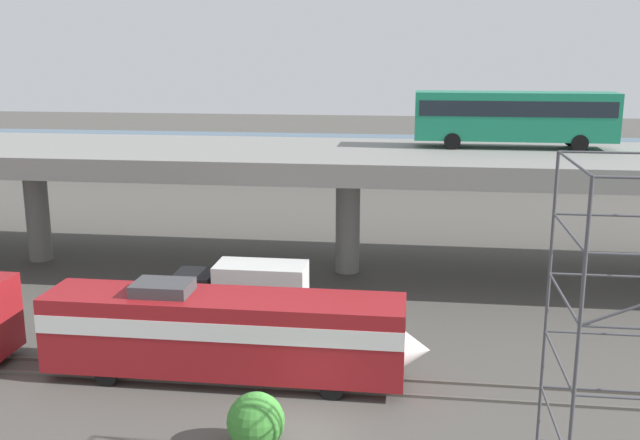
# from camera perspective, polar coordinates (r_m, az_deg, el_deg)

# --- Properties ---
(ground_plane) EXTENTS (260.00, 260.00, 0.00)m
(ground_plane) POSITION_cam_1_polar(r_m,az_deg,el_deg) (27.97, -1.89, -16.08)
(ground_plane) COLOR #4C4944
(rail_strip_near) EXTENTS (110.00, 0.12, 0.12)m
(rail_strip_near) POSITION_cam_1_polar(r_m,az_deg,el_deg) (30.83, -0.87, -13.02)
(rail_strip_near) COLOR #59544C
(rail_strip_near) RESTS_ON ground_plane
(rail_strip_far) EXTENTS (110.00, 0.12, 0.12)m
(rail_strip_far) POSITION_cam_1_polar(r_m,az_deg,el_deg) (32.08, -0.50, -11.92)
(rail_strip_far) COLOR #59544C
(rail_strip_far) RESTS_ON ground_plane
(train_locomotive) EXTENTS (16.10, 3.04, 4.18)m
(train_locomotive) POSITION_cam_1_polar(r_m,az_deg,el_deg) (31.12, -6.12, -8.54)
(train_locomotive) COLOR maroon
(train_locomotive) RESTS_ON ground_plane
(highway_overpass) EXTENTS (96.00, 11.81, 7.69)m
(highway_overpass) POSITION_cam_1_polar(r_m,az_deg,el_deg) (44.77, 2.21, 4.44)
(highway_overpass) COLOR gray
(highway_overpass) RESTS_ON ground_plane
(transit_bus_on_overpass) EXTENTS (12.00, 2.68, 3.40)m
(transit_bus_on_overpass) POSITION_cam_1_polar(r_m,az_deg,el_deg) (46.69, 14.86, 7.93)
(transit_bus_on_overpass) COLOR #197A56
(transit_bus_on_overpass) RESTS_ON highway_overpass
(service_truck_west) EXTENTS (6.80, 2.46, 3.04)m
(service_truck_west) POSITION_cam_1_polar(r_m,az_deg,el_deg) (37.89, -5.88, -5.40)
(service_truck_west) COLOR black
(service_truck_west) RESTS_ON ground_plane
(pier_parking_lot) EXTENTS (77.89, 11.83, 1.71)m
(pier_parking_lot) POSITION_cam_1_polar(r_m,az_deg,el_deg) (80.20, 4.51, 3.95)
(pier_parking_lot) COLOR gray
(pier_parking_lot) RESTS_ON ground_plane
(parked_car_0) EXTENTS (4.00, 1.98, 1.50)m
(parked_car_0) POSITION_cam_1_polar(r_m,az_deg,el_deg) (80.21, 21.98, 4.21)
(parked_car_0) COLOR black
(parked_car_0) RESTS_ON pier_parking_lot
(parked_car_1) EXTENTS (4.08, 1.97, 1.50)m
(parked_car_1) POSITION_cam_1_polar(r_m,az_deg,el_deg) (86.12, -14.41, 5.31)
(parked_car_1) COLOR #9E998C
(parked_car_1) RESTS_ON pier_parking_lot
(parked_car_2) EXTENTS (4.69, 1.93, 1.50)m
(parked_car_2) POSITION_cam_1_polar(r_m,az_deg,el_deg) (79.36, 4.95, 5.03)
(parked_car_2) COLOR #515459
(parked_car_2) RESTS_ON pier_parking_lot
(parked_car_3) EXTENTS (4.19, 1.95, 1.50)m
(parked_car_3) POSITION_cam_1_polar(r_m,az_deg,el_deg) (82.60, 3.44, 5.37)
(parked_car_3) COLOR black
(parked_car_3) RESTS_ON pier_parking_lot
(harbor_water) EXTENTS (140.00, 36.00, 0.01)m
(harbor_water) POSITION_cam_1_polar(r_m,az_deg,el_deg) (103.05, 5.19, 5.51)
(harbor_water) COLOR #385B7A
(harbor_water) RESTS_ON ground_plane
(shrub_right) EXTENTS (2.03, 2.03, 2.03)m
(shrub_right) POSITION_cam_1_polar(r_m,az_deg,el_deg) (26.58, -5.00, -15.29)
(shrub_right) COLOR #398030
(shrub_right) RESTS_ON ground_plane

